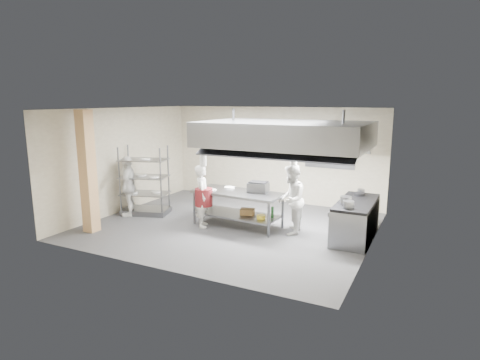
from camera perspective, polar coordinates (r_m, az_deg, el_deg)
The scene contains 23 objects.
floor at distance 10.49m, azimuth -1.41°, elevation -6.53°, with size 7.00×7.00×0.00m, color #3C3C3F.
ceiling at distance 9.99m, azimuth -1.50°, elevation 10.08°, with size 7.00×7.00×0.00m, color silver.
wall_back at distance 12.83m, azimuth 4.82°, elevation 3.61°, with size 7.00×7.00×0.00m, color #ACA289.
wall_left at distance 12.15m, azimuth -16.24°, elevation 2.76°, with size 6.00×6.00×0.00m, color #ACA289.
wall_right at distance 9.07m, azimuth 18.51°, elevation -0.18°, with size 6.00×6.00×0.00m, color #ACA289.
column at distance 10.40m, azimuth -20.84°, elevation 1.08°, with size 0.30×0.30×3.00m, color tan.
exhaust_hood at distance 9.86m, azimuth 6.36°, elevation 6.51°, with size 4.00×2.50×0.60m, color gray.
hood_strip_a at distance 10.23m, azimuth 1.57°, elevation 4.95°, with size 1.60×0.12×0.04m, color white.
hood_strip_b at distance 9.62m, azimuth 11.38°, elevation 4.32°, with size 1.60×0.12×0.04m, color white.
wall_shelf at distance 12.14m, azimuth 12.47°, elevation 2.94°, with size 1.50×0.28×0.04m, color gray.
island at distance 10.37m, azimuth -0.34°, elevation -4.11°, with size 2.33×0.97×0.91m, color slate, non-canonical shape.
island_worktop at distance 10.27m, azimuth -0.34°, elevation -1.83°, with size 2.33×0.97×0.06m, color gray.
island_undershelf at distance 10.41m, azimuth -0.34°, elevation -4.93°, with size 2.15×0.87×0.04m, color slate.
pass_rack at distance 11.68m, azimuth -13.42°, elevation -0.06°, with size 1.30×0.76×1.94m, color slate, non-canonical shape.
cooking_range at distance 9.87m, azimuth 16.11°, elevation -5.60°, with size 0.80×2.00×0.84m, color gray.
range_top at distance 9.75m, azimuth 16.25°, elevation -3.07°, with size 0.78×1.96×0.06m, color black.
chef_head at distance 10.29m, azimuth -5.34°, elevation -2.30°, with size 0.58×0.38×1.60m, color silver.
chef_line at distance 9.76m, azimuth 7.27°, elevation -2.78°, with size 0.83×0.65×1.71m, color silver.
chef_plating at distance 11.64m, azimuth -15.56°, elevation -0.83°, with size 0.99×0.41×1.70m, color silver.
griddle at distance 10.21m, azimuth 2.62°, elevation -1.04°, with size 0.50×0.39×0.24m, color slate.
wicker_basket at distance 10.32m, azimuth 1.06°, elevation -4.53°, with size 0.36×0.25×0.16m, color olive.
stockpot at distance 9.38m, azimuth 14.82°, elevation -2.80°, with size 0.26×0.26×0.18m, color gray.
plate_stack at distance 11.75m, azimuth -13.34°, elevation -1.74°, with size 0.28×0.28×0.05m, color white.
Camera 1 is at (4.67, -8.83, 3.22)m, focal length 30.00 mm.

